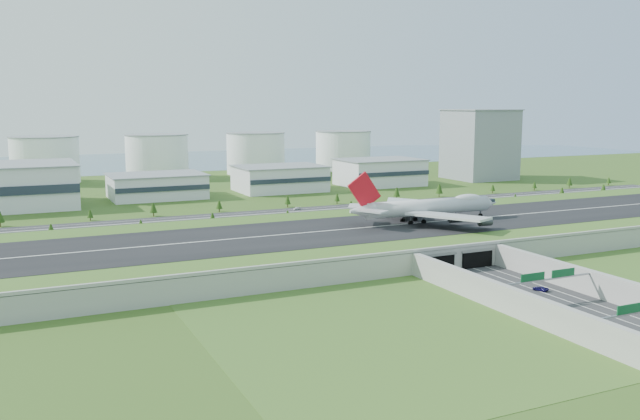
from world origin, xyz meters
name	(u,v)px	position (x,y,z in m)	size (l,w,h in m)	color
ground	(387,244)	(0.00, 0.00, 0.00)	(1200.00, 1200.00, 0.00)	#274616
airfield_deck	(388,235)	(0.00, -0.09, 4.12)	(520.00, 100.00, 9.20)	gray
underpass_road	(558,295)	(0.00, -99.42, 3.43)	(38.80, 120.40, 8.00)	#28282B
sign_gantry_near	(548,280)	(0.00, -95.04, 6.95)	(38.70, 0.70, 9.80)	gray
north_expressway	(300,213)	(0.00, 95.00, 0.06)	(560.00, 36.00, 0.12)	#28282B
tree_row	(294,205)	(-4.06, 94.22, 4.65)	(501.29, 48.64, 8.41)	#3D2819
hangar_mid_a	(157,186)	(-60.00, 190.00, 7.50)	(58.00, 42.00, 15.00)	silver
hangar_mid_b	(280,179)	(25.00, 190.00, 8.50)	(58.00, 42.00, 17.00)	silver
hangar_mid_c	(380,173)	(105.00, 190.00, 9.50)	(58.00, 42.00, 19.00)	silver
office_tower	(479,145)	(200.00, 195.00, 27.50)	(46.00, 46.00, 55.00)	gray
fuel_tank_a	(45,160)	(-120.00, 310.00, 17.50)	(50.00, 50.00, 35.00)	white
fuel_tank_b	(157,157)	(-35.00, 310.00, 17.50)	(50.00, 50.00, 35.00)	white
fuel_tank_c	(256,154)	(50.00, 310.00, 17.50)	(50.00, 50.00, 35.00)	white
fuel_tank_d	(343,151)	(135.00, 310.00, 17.50)	(50.00, 50.00, 35.00)	white
bay_water	(158,161)	(0.00, 480.00, 0.03)	(1200.00, 260.00, 0.06)	#3E5F77
boeing_747	(427,207)	(21.02, 1.80, 14.74)	(77.32, 73.08, 23.90)	silver
car_0	(524,302)	(-7.81, -93.78, 0.88)	(1.80, 4.48, 1.53)	silver
car_1	(559,319)	(-10.87, -111.26, 0.89)	(1.63, 4.68, 1.54)	silver
car_2	(540,289)	(7.27, -84.48, 0.83)	(2.35, 5.10, 1.42)	#120E48
car_4	(48,232)	(-131.39, 87.42, 0.86)	(1.75, 4.34, 1.48)	slate
car_5	(381,204)	(55.06, 100.87, 0.86)	(1.56, 4.48, 1.48)	black
car_6	(505,199)	(136.31, 86.40, 0.92)	(2.66, 5.78, 1.61)	#AFAEB3
car_7	(297,208)	(2.16, 105.47, 0.84)	(2.02, 4.98, 1.44)	silver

